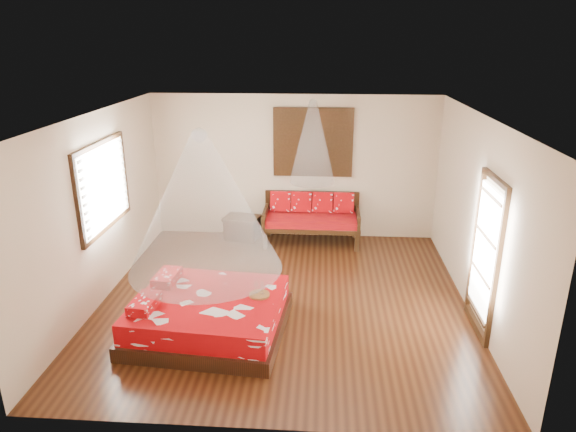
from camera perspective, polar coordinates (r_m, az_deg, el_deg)
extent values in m
cube|color=black|center=(7.97, -0.49, -9.33)|extent=(5.50, 5.50, 0.02)
cube|color=white|center=(7.06, -0.55, 11.16)|extent=(5.50, 5.50, 0.02)
cube|color=beige|center=(8.09, -20.41, 0.71)|extent=(0.02, 5.50, 2.80)
cube|color=beige|center=(7.70, 20.41, -0.19)|extent=(0.02, 5.50, 2.80)
cube|color=beige|center=(10.04, 0.70, 5.45)|extent=(5.50, 0.02, 2.80)
cube|color=beige|center=(4.89, -3.06, -10.36)|extent=(5.50, 0.02, 2.80)
cube|color=black|center=(7.24, -8.66, -11.81)|extent=(2.15, 1.98, 0.20)
cube|color=#AA050A|center=(7.11, -8.76, -10.09)|extent=(2.05, 1.87, 0.30)
cube|color=#AA050A|center=(6.95, -15.64, -9.34)|extent=(0.33, 0.55, 0.13)
cube|color=#AA050A|center=(7.56, -13.31, -6.67)|extent=(0.33, 0.55, 0.13)
cube|color=black|center=(9.68, -2.59, -2.52)|extent=(0.08, 0.08, 0.42)
cube|color=black|center=(9.65, 7.67, -2.77)|extent=(0.08, 0.08, 0.42)
cube|color=black|center=(10.33, -2.15, -1.07)|extent=(0.08, 0.08, 0.42)
cube|color=black|center=(10.30, 7.44, -1.30)|extent=(0.08, 0.08, 0.42)
cube|color=black|center=(9.89, 2.60, -0.98)|extent=(1.85, 0.82, 0.08)
cube|color=maroon|center=(9.85, 2.61, -0.38)|extent=(1.79, 0.76, 0.14)
cube|color=black|center=(10.14, 2.68, 1.28)|extent=(1.85, 0.06, 0.55)
cube|color=black|center=(9.89, -2.50, 0.01)|extent=(0.06, 0.82, 0.30)
cube|color=black|center=(9.86, 7.75, -0.22)|extent=(0.06, 0.82, 0.30)
cube|color=#AA050A|center=(10.03, -0.85, 1.61)|extent=(0.39, 0.20, 0.41)
cube|color=#AA050A|center=(10.01, 1.50, 1.56)|extent=(0.39, 0.20, 0.41)
cube|color=#AA050A|center=(10.00, 3.85, 1.50)|extent=(0.39, 0.20, 0.41)
cube|color=#AA050A|center=(10.01, 6.19, 1.45)|extent=(0.39, 0.20, 0.41)
cube|color=black|center=(10.21, -5.12, -1.42)|extent=(0.70, 0.57, 0.41)
cube|color=black|center=(10.13, -5.16, -0.21)|extent=(0.75, 0.62, 0.05)
cube|color=black|center=(9.88, 2.80, 8.17)|extent=(1.52, 0.06, 1.32)
cube|color=black|center=(9.87, 2.80, 8.15)|extent=(1.35, 0.04, 1.10)
cube|color=black|center=(8.16, -19.85, 3.15)|extent=(0.08, 1.74, 1.34)
cube|color=silver|center=(8.14, -19.59, 3.15)|extent=(0.04, 1.54, 1.10)
cube|color=black|center=(7.28, 21.04, -4.37)|extent=(0.08, 1.02, 2.16)
cube|color=white|center=(7.24, 20.98, -3.64)|extent=(0.03, 0.82, 1.70)
cylinder|color=brown|center=(7.03, -3.20, -8.72)|extent=(0.28, 0.28, 0.03)
cone|color=silver|center=(6.51, -9.43, 1.49)|extent=(1.98, 1.98, 1.80)
cone|color=silver|center=(9.40, 2.74, 8.21)|extent=(0.84, 0.84, 1.50)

